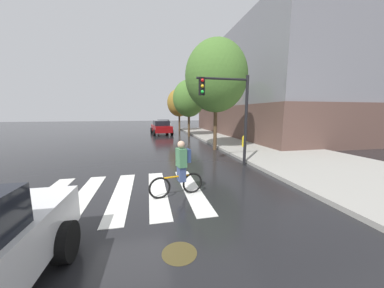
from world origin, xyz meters
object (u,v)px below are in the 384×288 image
object	(u,v)px
sedan_far	(163,124)
traffic_light_near	(230,105)
street_tree_mid	(189,99)
sedan_mid	(161,127)
manhole_cover	(179,253)
cyclist	(180,169)
street_tree_far	(179,103)
street_tree_near	(216,76)
fire_hydrant	(244,141)

from	to	relation	value
sedan_far	traffic_light_near	xyz separation A→B (m)	(1.38, -22.75, 2.09)
street_tree_mid	sedan_mid	bearing A→B (deg)	133.25
sedan_far	street_tree_mid	distance (m)	11.20
manhole_cover	street_tree_mid	bearing A→B (deg)	77.98
cyclist	street_tree_mid	distance (m)	15.78
sedan_far	street_tree_far	bearing A→B (deg)	-65.95
sedan_far	traffic_light_near	distance (m)	22.89
manhole_cover	cyclist	distance (m)	2.72
sedan_far	street_tree_far	distance (m)	5.57
street_tree_far	traffic_light_near	bearing A→B (deg)	-91.59
sedan_far	street_tree_far	world-z (taller)	street_tree_far
manhole_cover	street_tree_near	size ratio (longest dim) A/B	0.09
fire_hydrant	street_tree_near	size ratio (longest dim) A/B	0.11
traffic_light_near	fire_hydrant	size ratio (longest dim) A/B	5.38
street_tree_near	street_tree_far	world-z (taller)	street_tree_near
traffic_light_near	street_tree_mid	world-z (taller)	street_tree_mid
fire_hydrant	street_tree_near	world-z (taller)	street_tree_near
sedan_mid	street_tree_far	size ratio (longest dim) A/B	0.84
traffic_light_near	sedan_mid	bearing A→B (deg)	98.20
manhole_cover	cyclist	bearing A→B (deg)	80.39
sedan_mid	street_tree_near	size ratio (longest dim) A/B	0.67
manhole_cover	sedan_far	distance (m)	28.27
sedan_mid	street_tree_far	distance (m)	5.28
manhole_cover	street_tree_mid	xyz separation A→B (m)	(3.76, 17.65, 3.97)
traffic_light_near	street_tree_near	world-z (taller)	street_tree_near
cyclist	street_tree_near	xyz separation A→B (m)	(3.51, 7.09, 4.01)
sedan_mid	fire_hydrant	size ratio (longest dim) A/B	6.17
manhole_cover	street_tree_mid	size ratio (longest dim) A/B	0.11
fire_hydrant	street_tree_mid	size ratio (longest dim) A/B	0.13
cyclist	traffic_light_near	xyz separation A→B (m)	(2.76, 2.90, 2.02)
sedan_mid	street_tree_mid	distance (m)	5.09
sedan_mid	street_tree_mid	xyz separation A→B (m)	(2.74, -2.92, 3.14)
manhole_cover	street_tree_near	xyz separation A→B (m)	(3.95, 9.64, 4.85)
sedan_far	street_tree_near	distance (m)	19.12
manhole_cover	fire_hydrant	distance (m)	11.36
traffic_light_near	street_tree_far	size ratio (longest dim) A/B	0.74
street_tree_near	traffic_light_near	bearing A→B (deg)	-100.20
street_tree_mid	cyclist	bearing A→B (deg)	-102.42
sedan_mid	street_tree_far	xyz separation A→B (m)	(2.69, 3.40, 3.02)
sedan_far	street_tree_near	size ratio (longest dim) A/B	0.61
sedan_mid	traffic_light_near	world-z (taller)	traffic_light_near
street_tree_far	sedan_mid	bearing A→B (deg)	-128.43
manhole_cover	sedan_mid	bearing A→B (deg)	87.18
sedan_mid	street_tree_mid	size ratio (longest dim) A/B	0.82
manhole_cover	cyclist	size ratio (longest dim) A/B	0.38
manhole_cover	traffic_light_near	xyz separation A→B (m)	(3.19, 5.45, 2.86)
street_tree_far	manhole_cover	bearing A→B (deg)	-98.79
sedan_far	cyclist	bearing A→B (deg)	-93.09
traffic_light_near	street_tree_mid	size ratio (longest dim) A/B	0.71
cyclist	street_tree_far	world-z (taller)	street_tree_far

